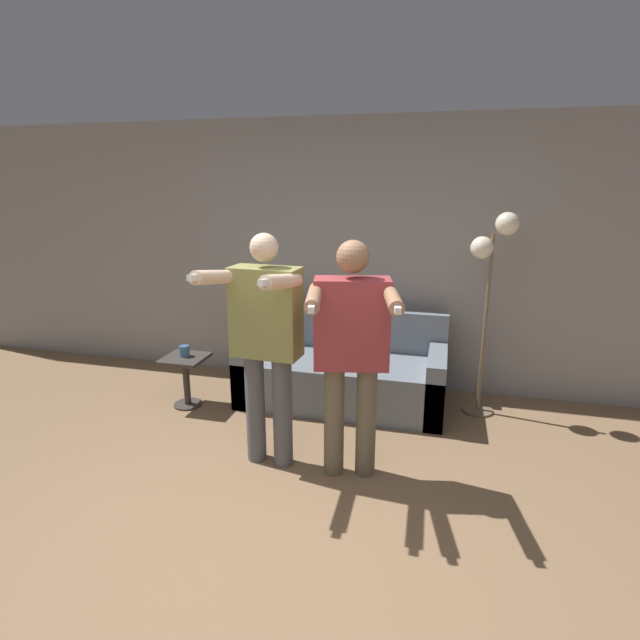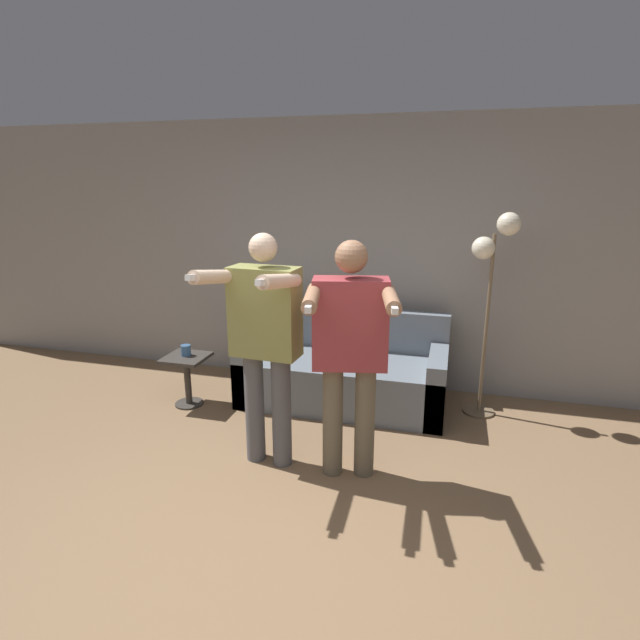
% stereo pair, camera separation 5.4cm
% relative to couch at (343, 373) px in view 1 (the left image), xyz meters
% --- Properties ---
extents(ground_plane, '(16.00, 16.00, 0.00)m').
position_rel_couch_xyz_m(ground_plane, '(-0.04, -2.12, -0.28)').
color(ground_plane, '#846647').
extents(wall_back, '(10.00, 0.05, 2.60)m').
position_rel_couch_xyz_m(wall_back, '(-0.04, 0.54, 1.02)').
color(wall_back, gray).
rests_on(wall_back, ground_plane).
extents(couch, '(1.87, 0.84, 0.83)m').
position_rel_couch_xyz_m(couch, '(0.00, 0.00, 0.00)').
color(couch, slate).
rests_on(couch, ground_plane).
extents(person_left, '(0.58, 0.70, 1.68)m').
position_rel_couch_xyz_m(person_left, '(-0.30, -1.19, 0.71)').
color(person_left, '#56565B').
rests_on(person_left, ground_plane).
extents(person_right, '(0.65, 0.76, 1.66)m').
position_rel_couch_xyz_m(person_right, '(0.30, -1.19, 0.69)').
color(person_right, '#6B604C').
rests_on(person_right, ground_plane).
extents(cat, '(0.43, 0.15, 0.16)m').
position_rel_couch_xyz_m(cat, '(-0.12, 0.31, 0.62)').
color(cat, tan).
rests_on(cat, couch).
extents(floor_lamp, '(0.37, 0.28, 1.77)m').
position_rel_couch_xyz_m(floor_lamp, '(1.24, 0.08, 1.09)').
color(floor_lamp, '#756047').
rests_on(floor_lamp, ground_plane).
extents(side_table, '(0.37, 0.37, 0.48)m').
position_rel_couch_xyz_m(side_table, '(-1.37, -0.46, 0.06)').
color(side_table, '#38332D').
rests_on(side_table, ground_plane).
extents(cup, '(0.09, 0.09, 0.10)m').
position_rel_couch_xyz_m(cup, '(-1.38, -0.44, 0.25)').
color(cup, '#3D6693').
rests_on(cup, side_table).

